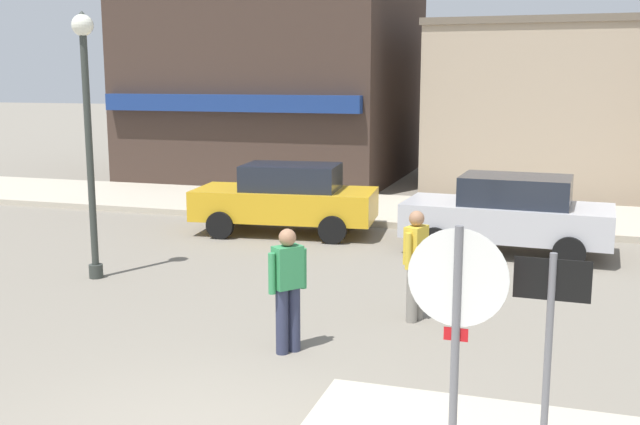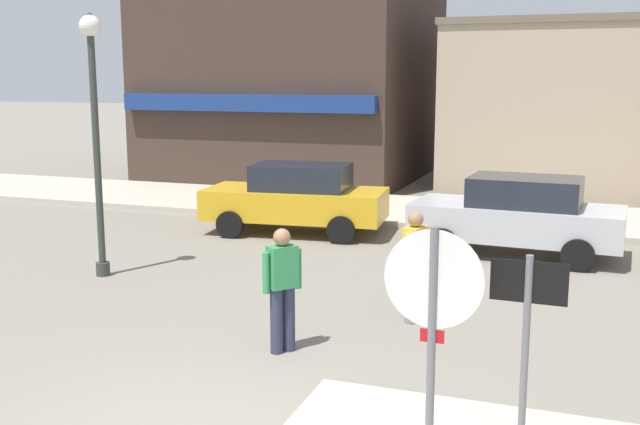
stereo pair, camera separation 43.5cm
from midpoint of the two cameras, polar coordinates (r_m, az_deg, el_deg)
kerb_far at (r=19.22m, az=9.60°, el=-0.01°), size 80.00×4.00×0.15m
stop_sign at (r=6.22m, az=10.56°, el=-8.17°), size 0.82×0.07×2.30m
one_way_sign at (r=6.34m, az=17.31°, el=-9.90°), size 0.60×0.06×2.10m
lamp_post at (r=13.35m, az=-15.92°, el=7.72°), size 0.36×0.36×4.54m
parked_car_nearest at (r=16.72m, az=-1.03°, el=1.15°), size 4.16×2.19×1.56m
parked_car_second at (r=15.18m, az=15.66°, el=-0.17°), size 4.09×2.05×1.56m
pedestrian_crossing_near at (r=10.74m, az=8.39°, el=-3.83°), size 0.32×0.55×1.61m
pedestrian_crossing_far at (r=9.48m, az=-1.57°, el=-5.64°), size 0.41×0.49×1.61m
building_corner_shop at (r=26.85m, az=-1.05°, el=12.20°), size 8.83×9.40×8.72m
building_storefront_left_near at (r=25.04m, az=18.22°, el=7.70°), size 6.54×7.43×5.10m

